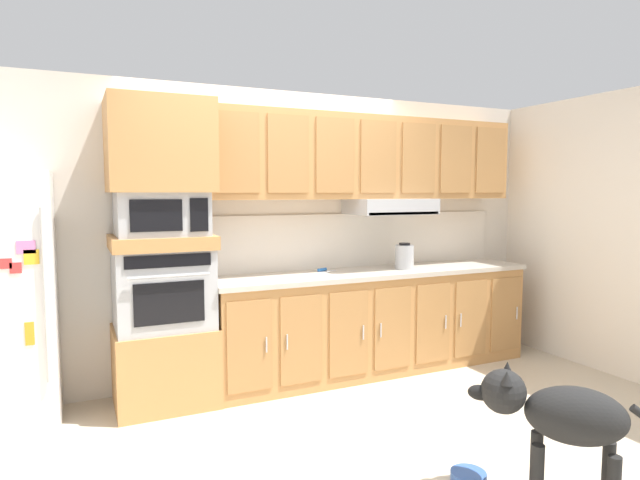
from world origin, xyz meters
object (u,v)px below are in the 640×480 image
(microwave, at_px, (161,214))
(electric_kettle, at_px, (404,257))
(screwdriver, at_px, (323,270))
(dog, at_px, (558,415))
(built_in_oven, at_px, (163,288))
(dog_food_bowl, at_px, (468,477))

(microwave, bearing_deg, electric_kettle, -1.27)
(microwave, height_order, screwdriver, microwave)
(screwdriver, height_order, dog, screwdriver)
(electric_kettle, bearing_deg, built_in_oven, 178.73)
(microwave, height_order, dog, microwave)
(screwdriver, bearing_deg, electric_kettle, -13.80)
(dog, distance_m, dog_food_bowl, 0.62)
(built_in_oven, bearing_deg, dog_food_bowl, -54.02)
(built_in_oven, height_order, dog, built_in_oven)
(screwdriver, bearing_deg, built_in_oven, -174.54)
(screwdriver, distance_m, dog_food_bowl, 2.20)
(built_in_oven, height_order, microwave, microwave)
(built_in_oven, relative_size, dog_food_bowl, 3.50)
(built_in_oven, bearing_deg, dog, -52.79)
(electric_kettle, distance_m, dog_food_bowl, 2.22)
(built_in_oven, distance_m, screwdriver, 1.41)
(built_in_oven, relative_size, microwave, 1.09)
(electric_kettle, xyz_separation_m, dog_food_bowl, (-0.78, -1.82, -1.00))
(electric_kettle, bearing_deg, screwdriver, 166.20)
(screwdriver, relative_size, electric_kettle, 0.67)
(dog_food_bowl, bearing_deg, screwdriver, 88.87)
(screwdriver, bearing_deg, microwave, -174.54)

